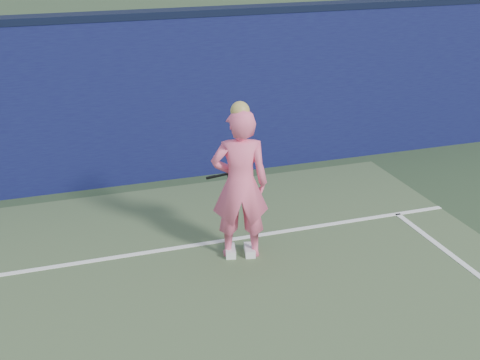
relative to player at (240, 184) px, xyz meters
name	(u,v)px	position (x,y,z in m)	size (l,w,h in m)	color
backstop_wall	(23,112)	(-2.34, 2.90, 0.31)	(24.00, 0.40, 2.50)	#0D0E3B
wall_cap	(11,21)	(-2.34, 2.90, 1.61)	(24.00, 0.42, 0.10)	black
player	(240,184)	(0.00, 0.00, 0.00)	(0.77, 0.60, 1.95)	#F76088
racket	(237,173)	(0.09, 0.39, -0.01)	(0.53, 0.31, 0.31)	black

